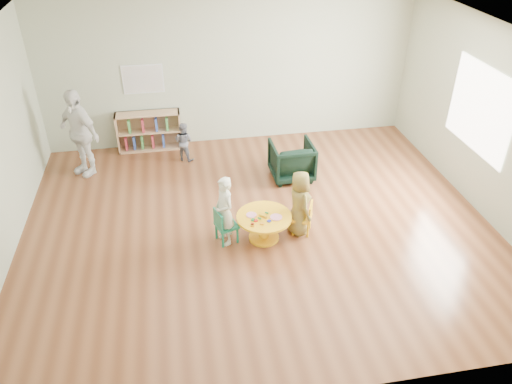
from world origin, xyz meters
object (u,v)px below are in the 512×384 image
Objects in this scene: toddler at (184,142)px; kid_chair_left at (224,225)px; kid_chair_right at (305,217)px; armchair at (292,160)px; activity_table at (264,223)px; child_left at (224,211)px; child_right at (299,203)px; adult_caretaker at (79,133)px; bookshelf at (148,131)px.

kid_chair_left is at bearing 132.10° from toddler.
armchair is (0.19, 1.60, 0.06)m from kid_chair_right.
child_left reaches higher than activity_table.
child_left is 1.05× the size of child_right.
adult_caretaker reaches higher than child_left.
toddler reaches higher than armchair.
activity_table is 3.60m from bookshelf.
activity_table is at bearing 117.50° from kid_chair_right.
kid_chair_left is 2.13m from armchair.
child_left reaches higher than bookshelf.
kid_chair_right is 0.69× the size of toddler.
kid_chair_right is at bearing 154.82° from toddler.
bookshelf is (-1.64, 3.21, 0.09)m from activity_table.
bookshelf is at bearing -33.61° from armchair.
toddler is at bearing 170.29° from child_left.
child_right reaches higher than kid_chair_right.
kid_chair_right is at bearing 4.40° from activity_table.
child_left reaches higher than armchair.
adult_caretaker is (-1.12, -0.75, 0.41)m from bookshelf.
child_left is at bearing -4.50° from adult_caretaker.
child_left is at bearing 176.74° from activity_table.
toddler is at bearing -29.71° from armchair.
adult_caretaker is (-3.57, 0.81, 0.45)m from armchair.
child_left is (-1.18, -0.02, 0.26)m from kid_chair_right.
kid_chair_right is at bearing 71.52° from child_left.
child_left is at bearing 48.67° from armchair.
kid_chair_right is 0.42× the size of bookshelf.
child_right is at bearing 7.49° from adult_caretaker.
child_left is 0.68× the size of adult_caretaker.
child_left reaches higher than kid_chair_left.
child_right is 0.65× the size of adult_caretaker.
toddler is 0.47× the size of adult_caretaker.
bookshelf is at bearing 117.06° from activity_table.
adult_caretaker is at bearing 42.50° from child_right.
activity_table is at bearing 1.62° from adult_caretaker.
armchair is 3.68m from adult_caretaker.
armchair is at bearing -175.69° from toddler.
bookshelf is 0.77× the size of adult_caretaker.
child_right is (-0.27, -1.57, 0.17)m from armchair.
kid_chair_right is 4.18m from adult_caretaker.
child_right is (2.17, -3.12, 0.14)m from bookshelf.
activity_table is at bearing 62.81° from armchair.
kid_chair_left is 2.63m from toddler.
kid_chair_right is 0.25m from child_right.
bookshelf is at bearing 179.51° from child_left.
toddler is at bearing 110.74° from activity_table.
child_left is at bearing 80.95° from child_right.
activity_table is 2.82m from toddler.
kid_chair_left is at bearing 176.49° from activity_table.
kid_chair_left is 0.74× the size of armchair.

